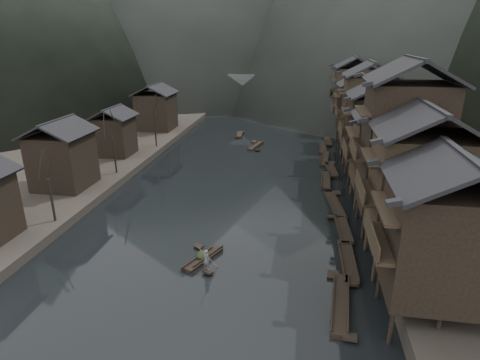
# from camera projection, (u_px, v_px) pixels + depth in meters

# --- Properties ---
(water) EXTENTS (300.00, 300.00, 0.00)m
(water) POSITION_uv_depth(u_px,v_px,m) (210.00, 246.00, 37.48)
(water) COLOR black
(water) RESTS_ON ground
(right_bank) EXTENTS (40.00, 200.00, 1.80)m
(right_bank) POSITION_uv_depth(u_px,v_px,m) (461.00, 143.00, 68.98)
(right_bank) COLOR #2D2823
(right_bank) RESTS_ON ground
(left_bank) EXTENTS (40.00, 200.00, 1.20)m
(left_bank) POSITION_uv_depth(u_px,v_px,m) (85.00, 130.00, 79.61)
(left_bank) COLOR #2D2823
(left_bank) RESTS_ON ground
(stilt_houses) EXTENTS (9.00, 67.60, 16.97)m
(stilt_houses) POSITION_uv_depth(u_px,v_px,m) (379.00, 118.00, 49.76)
(stilt_houses) COLOR black
(stilt_houses) RESTS_ON ground
(left_houses) EXTENTS (8.10, 53.20, 8.73)m
(left_houses) POSITION_uv_depth(u_px,v_px,m) (102.00, 130.00, 57.26)
(left_houses) COLOR black
(left_houses) RESTS_ON left_bank
(bare_trees) EXTENTS (3.73, 44.02, 7.46)m
(bare_trees) POSITION_uv_depth(u_px,v_px,m) (98.00, 139.00, 49.39)
(bare_trees) COLOR black
(bare_trees) RESTS_ON left_bank
(moored_sampans) EXTENTS (2.89, 67.81, 0.47)m
(moored_sampans) POSITION_uv_depth(u_px,v_px,m) (330.00, 171.00, 57.26)
(moored_sampans) COLOR black
(moored_sampans) RESTS_ON water
(midriver_boats) EXTENTS (6.03, 36.89, 0.45)m
(midriver_boats) POSITION_uv_depth(u_px,v_px,m) (255.00, 126.00, 85.20)
(midriver_boats) COLOR black
(midriver_boats) RESTS_ON water
(stone_bridge) EXTENTS (40.00, 6.00, 9.00)m
(stone_bridge) POSITION_uv_depth(u_px,v_px,m) (274.00, 90.00, 102.45)
(stone_bridge) COLOR #4C4C4F
(stone_bridge) RESTS_ON ground
(hero_sampan) EXTENTS (2.81, 4.89, 0.44)m
(hero_sampan) POSITION_uv_depth(u_px,v_px,m) (203.00, 258.00, 34.96)
(hero_sampan) COLOR black
(hero_sampan) RESTS_ON water
(cargo_heap) EXTENTS (1.10, 1.43, 0.66)m
(cargo_heap) POSITION_uv_depth(u_px,v_px,m) (202.00, 252.00, 34.97)
(cargo_heap) COLOR black
(cargo_heap) RESTS_ON hero_sampan
(boatman) EXTENTS (0.80, 0.69, 1.84)m
(boatman) POSITION_uv_depth(u_px,v_px,m) (206.00, 257.00, 32.98)
(boatman) COLOR slate
(boatman) RESTS_ON hero_sampan
(bamboo_pole) EXTENTS (1.39, 1.97, 3.12)m
(bamboo_pole) POSITION_uv_depth(u_px,v_px,m) (208.00, 230.00, 32.10)
(bamboo_pole) COLOR #8C7A51
(bamboo_pole) RESTS_ON boatman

